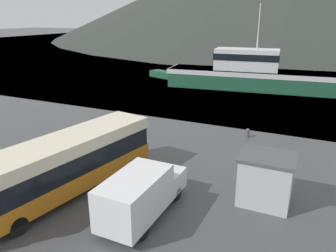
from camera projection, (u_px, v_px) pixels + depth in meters
The scene contains 7 objects.
water_surface at pixel (295, 39), 133.44m from camera, with size 240.00×240.00×0.00m, color slate.
tour_bus at pixel (68, 162), 17.64m from camera, with size 4.35×11.16×3.18m.
delivery_van at pixel (141, 193), 15.64m from camera, with size 2.15×5.76×2.34m.
fishing_boat at pixel (261, 75), 42.78m from camera, with size 25.81×7.71×10.70m.
dock_kiosk at pixel (266, 179), 16.77m from camera, with size 2.80×2.34×2.66m.
small_boat at pixel (165, 75), 51.18m from camera, with size 5.73×3.66×0.96m.
mooring_bollard at pixel (248, 132), 26.23m from camera, with size 0.33×0.33×0.72m.
Camera 1 is at (11.33, -2.82, 9.31)m, focal length 35.00 mm.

